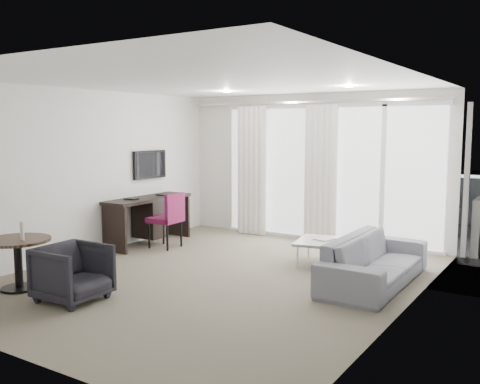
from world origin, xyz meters
The scene contains 27 objects.
floor centered at (0.00, 0.00, 0.00)m, with size 5.00×6.00×0.00m, color #675F4F.
ceiling centered at (0.00, 0.00, 2.60)m, with size 5.00×6.00×0.00m, color white.
wall_left centered at (-2.50, 0.00, 1.30)m, with size 0.00×6.00×2.60m, color silver.
wall_right centered at (2.50, 0.00, 1.30)m, with size 0.00×6.00×2.60m, color silver.
wall_front centered at (0.00, -3.00, 1.30)m, with size 5.00×0.00×2.60m, color silver.
window_panel centered at (0.30, 2.98, 1.20)m, with size 4.00×0.02×2.38m, color white, non-canonical shape.
window_frame centered at (0.30, 2.97, 1.20)m, with size 4.10×0.06×2.44m, color white, non-canonical shape.
curtain_left centered at (-1.15, 2.82, 1.20)m, with size 0.60×0.20×2.38m, color silver, non-canonical shape.
curtain_right centered at (0.25, 2.82, 1.20)m, with size 0.60×0.20×2.38m, color silver, non-canonical shape.
curtain_track centered at (0.00, 2.82, 2.45)m, with size 4.80×0.04×0.04m, color #B2B2B7, non-canonical shape.
downlight_a centered at (-0.90, 1.60, 2.59)m, with size 0.12×0.12×0.02m, color #FFE0B2.
downlight_b centered at (1.20, 1.60, 2.59)m, with size 0.12×0.12×0.02m, color #FFE0B2.
desk centered at (-2.21, 1.12, 0.40)m, with size 0.54×1.72×0.81m, color black, non-canonical shape.
tv centered at (-2.46, 1.45, 1.35)m, with size 0.05×0.80×0.50m, color black, non-canonical shape.
desk_chair centered at (-1.77, 1.04, 0.47)m, with size 0.51×0.48×0.93m, color maroon, non-canonical shape.
round_table centered at (-1.77, -1.75, 0.32)m, with size 0.80×0.80×0.64m, color #322215, non-canonical shape.
menu_card centered at (-1.66, -1.75, 0.72)m, with size 0.12×0.02×0.22m, color white, non-canonical shape.
tub_armchair centered at (-0.84, -1.69, 0.33)m, with size 0.71×0.73×0.66m, color black.
coffee_table centered at (0.96, 1.42, 0.18)m, with size 0.80×0.80×0.36m, color gray, non-canonical shape.
remote centered at (1.11, 1.28, 0.36)m, with size 0.06×0.18×0.02m, color black, non-canonical shape.
magazine centered at (0.92, 1.49, 0.36)m, with size 0.22×0.28×0.02m, color gray, non-canonical shape.
sofa centered at (1.89, 0.85, 0.31)m, with size 2.12×0.83×0.62m, color slate.
terrace_slab centered at (0.30, 4.50, -0.06)m, with size 5.60×3.00×0.12m, color #4D4D50.
rattan_chair_a centered at (0.90, 4.30, 0.38)m, with size 0.52×0.52×0.76m, color brown, non-canonical shape.
rattan_chair_b centered at (1.50, 4.68, 0.37)m, with size 0.50×0.50×0.73m, color brown, non-canonical shape.
rattan_table centered at (1.80, 4.31, 0.23)m, with size 0.47×0.47×0.47m, color brown, non-canonical shape.
balustrade centered at (0.30, 5.95, 0.50)m, with size 5.50×0.06×1.05m, color #B2B2B7, non-canonical shape.
Camera 1 is at (4.03, -5.73, 2.00)m, focal length 40.00 mm.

